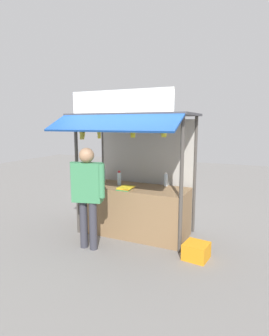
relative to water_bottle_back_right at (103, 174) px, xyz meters
name	(u,v)px	position (x,y,z in m)	size (l,w,h in m)	color
ground_plane	(134,233)	(0.81, -0.26, -1.01)	(20.00, 20.00, 0.00)	slate
stall_counter	(134,210)	(0.81, -0.26, -0.57)	(1.94, 0.79, 0.88)	olive
stall_structure	(137,149)	(0.81, -0.14, 0.54)	(2.14, 1.66, 2.53)	#4C4742
water_bottle_back_right	(103,174)	(0.00, 0.00, 0.00)	(0.08, 0.08, 0.29)	silver
water_bottle_right	(166,180)	(1.29, 0.06, -0.02)	(0.07, 0.07, 0.25)	silver
water_bottle_far_left	(119,178)	(0.47, -0.21, -0.01)	(0.07, 0.07, 0.27)	silver
magazine_stack_rear_center	(126,188)	(0.73, -0.47, -0.11)	(0.26, 0.33, 0.04)	green
magazine_stack_center	(90,183)	(-0.10, -0.34, -0.11)	(0.25, 0.26, 0.04)	red
banana_bunch_rightmost	(99,135)	(0.39, -0.75, 0.82)	(0.08, 0.07, 0.28)	#332D23
banana_bunch_inner_right	(133,133)	(1.01, -0.75, 0.86)	(0.10, 0.11, 0.26)	#332D23
banana_bunch_inner_left	(164,133)	(1.51, -0.75, 0.87)	(0.10, 0.10, 0.24)	#332D23
banana_bunch_leftmost	(82,135)	(0.05, -0.75, 0.82)	(0.11, 0.11, 0.31)	#332D23
vendor_person	(87,189)	(0.39, -1.14, -0.02)	(0.62, 0.31, 1.65)	#383842
plastic_crate	(196,251)	(2.06, -0.77, -0.89)	(0.35, 0.35, 0.24)	orange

